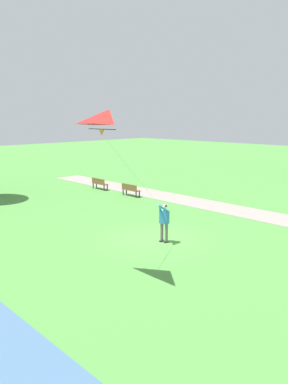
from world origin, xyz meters
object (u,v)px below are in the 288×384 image
person_kite_flyer (164,219)px  park_bench_far_walkway (99,183)px  park_bench_near_walkway (130,189)px  flying_kite (109,124)px

person_kite_flyer → park_bench_far_walkway: size_ratio=1.22×
person_kite_flyer → park_bench_near_walkway: bearing=55.4°
flying_kite → park_bench_far_walkway: flying_kite is taller
person_kite_flyer → park_bench_near_walkway: person_kite_flyer is taller
person_kite_flyer → park_bench_far_walkway: bearing=64.3°
person_kite_flyer → park_bench_far_walkway: 12.84m
person_kite_flyer → flying_kite: 5.65m
park_bench_near_walkway → park_bench_far_walkway: (-0.00, 3.50, 0.00)m
person_kite_flyer → park_bench_near_walkway: (5.57, 8.06, -0.54)m
park_bench_near_walkway → flying_kite: bearing=-136.5°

